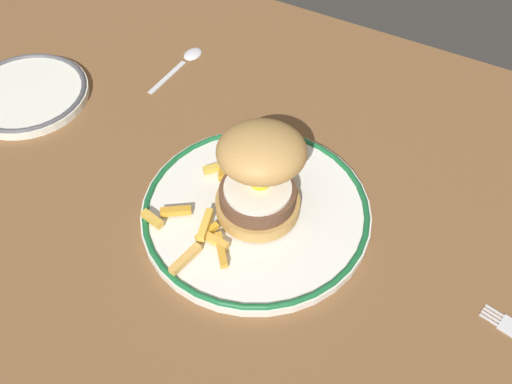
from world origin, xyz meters
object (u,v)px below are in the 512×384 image
at_px(dinner_plate, 256,211).
at_px(burger, 260,171).
at_px(side_plate, 26,93).
at_px(spoon, 187,57).

relative_size(dinner_plate, burger, 1.98).
relative_size(dinner_plate, side_plate, 1.57).
height_order(burger, spoon, burger).
distance_m(dinner_plate, side_plate, 0.42).
xyz_separation_m(dinner_plate, burger, (0.00, 0.01, 0.07)).
bearing_deg(spoon, dinner_plate, -42.45).
distance_m(burger, spoon, 0.34).
bearing_deg(burger, side_plate, 176.58).
distance_m(side_plate, spoon, 0.25).
xyz_separation_m(burger, side_plate, (-0.41, 0.02, -0.07)).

